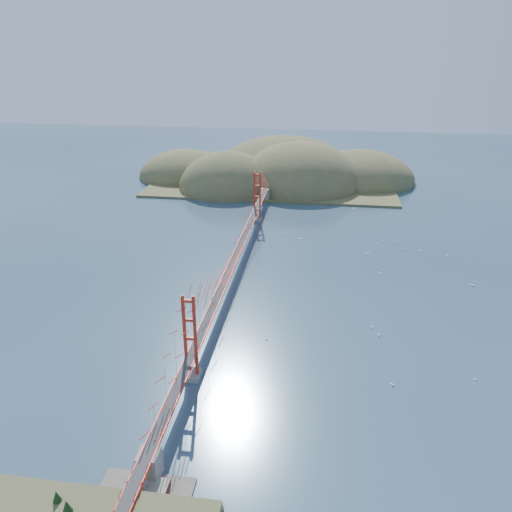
# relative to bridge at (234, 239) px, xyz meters

# --- Properties ---
(ground) EXTENTS (320.00, 320.00, 0.00)m
(ground) POSITION_rel_bridge_xyz_m (0.00, -0.18, -7.01)
(ground) COLOR #2B4457
(ground) RESTS_ON ground
(bridge) EXTENTS (2.20, 94.40, 12.00)m
(bridge) POSITION_rel_bridge_xyz_m (0.00, 0.00, 0.00)
(bridge) COLOR gray
(bridge) RESTS_ON ground
(approach_viaduct) EXTENTS (1.40, 12.00, 3.38)m
(approach_viaduct) POSITION_rel_bridge_xyz_m (0.00, -52.09, -4.46)
(approach_viaduct) COLOR red
(approach_viaduct) RESTS_ON ground
(promontory) EXTENTS (9.00, 6.00, 0.24)m
(promontory) POSITION_rel_bridge_xyz_m (0.00, -48.68, -6.89)
(promontory) COLOR #59544C
(promontory) RESTS_ON ground
(fort) EXTENTS (3.70, 2.30, 1.75)m
(fort) POSITION_rel_bridge_xyz_m (0.40, -47.98, -6.34)
(fort) COLOR maroon
(fort) RESTS_ON ground
(far_headlands) EXTENTS (84.00, 58.00, 25.00)m
(far_headlands) POSITION_rel_bridge_xyz_m (2.21, 68.33, -7.01)
(far_headlands) COLOR brown
(far_headlands) RESTS_ON ground
(sailboat_15) EXTENTS (0.63, 0.63, 0.71)m
(sailboat_15) POSITION_rel_bridge_xyz_m (31.10, 20.30, -6.85)
(sailboat_15) COLOR white
(sailboat_15) RESTS_ON ground
(sailboat_4) EXTENTS (0.54, 0.54, 0.57)m
(sailboat_4) POSITION_rel_bridge_xyz_m (28.17, 20.78, -6.87)
(sailboat_4) COLOR white
(sailboat_4) RESTS_ON ground
(sailboat_11) EXTENTS (0.68, 0.68, 0.74)m
(sailboat_11) POSITION_rel_bridge_xyz_m (41.66, 1.51, -6.85)
(sailboat_11) COLOR white
(sailboat_11) RESTS_ON ground
(sailboat_13) EXTENTS (0.54, 0.54, 0.57)m
(sailboat_13) POSITION_rel_bridge_xyz_m (35.31, -25.74, -6.87)
(sailboat_13) COLOR white
(sailboat_13) RESTS_ON ground
(sailboat_10) EXTENTS (0.51, 0.55, 0.62)m
(sailboat_10) POSITION_rel_bridge_xyz_m (8.21, -20.18, -6.87)
(sailboat_10) COLOR white
(sailboat_10) RESTS_ON ground
(sailboat_12) EXTENTS (0.64, 0.55, 0.74)m
(sailboat_12) POSITION_rel_bridge_xyz_m (22.95, 41.82, -6.85)
(sailboat_12) COLOR white
(sailboat_12) RESTS_ON ground
(sailboat_1) EXTENTS (0.56, 0.56, 0.61)m
(sailboat_1) POSITION_rel_bridge_xyz_m (31.56, 16.74, -6.87)
(sailboat_1) COLOR white
(sailboat_1) RESTS_ON ground
(sailboat_16) EXTENTS (0.54, 0.54, 0.56)m
(sailboat_16) POSITION_rel_bridge_xyz_m (26.28, 4.22, -6.87)
(sailboat_16) COLOR white
(sailboat_16) RESTS_ON ground
(sailboat_17) EXTENTS (0.58, 0.54, 0.65)m
(sailboat_17) POSITION_rel_bridge_xyz_m (44.68, 30.70, -6.86)
(sailboat_17) COLOR white
(sailboat_17) RESTS_ON ground
(sailboat_6) EXTENTS (0.59, 0.59, 0.64)m
(sailboat_6) POSITION_rel_bridge_xyz_m (24.86, -28.22, -6.86)
(sailboat_6) COLOR white
(sailboat_6) RESTS_ON ground
(sailboat_8) EXTENTS (0.54, 0.54, 0.56)m
(sailboat_8) POSITION_rel_bridge_xyz_m (26.98, 5.90, -6.87)
(sailboat_8) COLOR white
(sailboat_8) RESTS_ON ground
(sailboat_3) EXTENTS (0.54, 0.43, 0.63)m
(sailboat_3) POSITION_rel_bridge_xyz_m (7.12, 22.56, -6.86)
(sailboat_3) COLOR white
(sailboat_3) RESTS_ON ground
(sailboat_0) EXTENTS (0.56, 0.56, 0.63)m
(sailboat_0) POSITION_rel_bridge_xyz_m (24.17, -16.97, -6.86)
(sailboat_0) COLOR white
(sailboat_0) RESTS_ON ground
(sailboat_14) EXTENTS (0.53, 0.53, 0.56)m
(sailboat_14) POSITION_rel_bridge_xyz_m (23.44, -14.88, -6.87)
(sailboat_14) COLOR white
(sailboat_14) RESTS_ON ground
(sailboat_9) EXTENTS (0.55, 0.55, 0.57)m
(sailboat_9) POSITION_rel_bridge_xyz_m (39.98, 14.31, -6.87)
(sailboat_9) COLOR white
(sailboat_9) RESTS_ON ground
(sailboat_7) EXTENTS (0.63, 0.63, 0.71)m
(sailboat_7) POSITION_rel_bridge_xyz_m (35.21, 16.22, -6.85)
(sailboat_7) COLOR white
(sailboat_7) RESTS_ON ground
(sailboat_extra_0) EXTENTS (0.60, 0.51, 0.69)m
(sailboat_extra_0) POSITION_rel_bridge_xyz_m (10.68, 19.28, -6.86)
(sailboat_extra_0) COLOR white
(sailboat_extra_0) RESTS_ON ground
(sailboat_extra_1) EXTENTS (0.65, 0.62, 0.73)m
(sailboat_extra_1) POSITION_rel_bridge_xyz_m (24.54, 13.17, -6.85)
(sailboat_extra_1) COLOR white
(sailboat_extra_1) RESTS_ON ground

